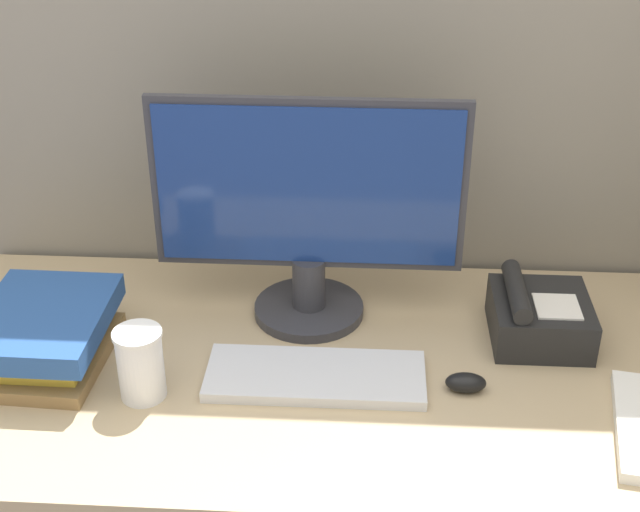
{
  "coord_description": "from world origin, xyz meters",
  "views": [
    {
      "loc": [
        0.05,
        -0.95,
        1.73
      ],
      "look_at": [
        -0.03,
        0.41,
        0.96
      ],
      "focal_mm": 50.0,
      "sensor_mm": 36.0,
      "label": 1
    }
  ],
  "objects_px": {
    "keyboard": "(315,376)",
    "book_stack": "(44,334)",
    "desk_telephone": "(538,316)",
    "monitor": "(308,214)",
    "coffee_cup": "(141,364)",
    "mouse": "(466,383)"
  },
  "relations": [
    {
      "from": "desk_telephone",
      "to": "book_stack",
      "type": "bearing_deg",
      "value": -171.97
    },
    {
      "from": "monitor",
      "to": "keyboard",
      "type": "bearing_deg",
      "value": -83.0
    },
    {
      "from": "mouse",
      "to": "desk_telephone",
      "type": "relative_size",
      "value": 0.38
    },
    {
      "from": "keyboard",
      "to": "book_stack",
      "type": "relative_size",
      "value": 1.36
    },
    {
      "from": "monitor",
      "to": "mouse",
      "type": "xyz_separation_m",
      "value": [
        0.29,
        -0.23,
        -0.21
      ]
    },
    {
      "from": "coffee_cup",
      "to": "book_stack",
      "type": "xyz_separation_m",
      "value": [
        -0.2,
        0.09,
        -0.01
      ]
    },
    {
      "from": "keyboard",
      "to": "coffee_cup",
      "type": "distance_m",
      "value": 0.31
    },
    {
      "from": "desk_telephone",
      "to": "monitor",
      "type": "bearing_deg",
      "value": 172.51
    },
    {
      "from": "keyboard",
      "to": "desk_telephone",
      "type": "height_order",
      "value": "desk_telephone"
    },
    {
      "from": "monitor",
      "to": "book_stack",
      "type": "height_order",
      "value": "monitor"
    },
    {
      "from": "keyboard",
      "to": "coffee_cup",
      "type": "height_order",
      "value": "coffee_cup"
    },
    {
      "from": "monitor",
      "to": "book_stack",
      "type": "bearing_deg",
      "value": -158.36
    },
    {
      "from": "monitor",
      "to": "book_stack",
      "type": "xyz_separation_m",
      "value": [
        -0.47,
        -0.19,
        -0.17
      ]
    },
    {
      "from": "coffee_cup",
      "to": "desk_telephone",
      "type": "height_order",
      "value": "coffee_cup"
    },
    {
      "from": "mouse",
      "to": "desk_telephone",
      "type": "distance_m",
      "value": 0.23
    },
    {
      "from": "coffee_cup",
      "to": "book_stack",
      "type": "relative_size",
      "value": 0.46
    },
    {
      "from": "keyboard",
      "to": "book_stack",
      "type": "xyz_separation_m",
      "value": [
        -0.5,
        0.04,
        0.05
      ]
    },
    {
      "from": "keyboard",
      "to": "desk_telephone",
      "type": "relative_size",
      "value": 2.05
    },
    {
      "from": "mouse",
      "to": "desk_telephone",
      "type": "xyz_separation_m",
      "value": [
        0.15,
        0.18,
        0.03
      ]
    },
    {
      "from": "book_stack",
      "to": "keyboard",
      "type": "bearing_deg",
      "value": -4.05
    },
    {
      "from": "desk_telephone",
      "to": "coffee_cup",
      "type": "bearing_deg",
      "value": -162.73
    },
    {
      "from": "book_stack",
      "to": "desk_telephone",
      "type": "bearing_deg",
      "value": 8.03
    }
  ]
}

